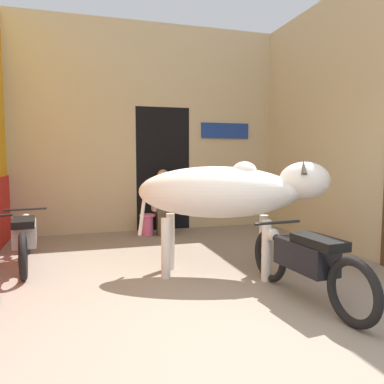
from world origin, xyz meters
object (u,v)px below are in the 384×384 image
(motorcycle_near, at_px, (305,260))
(plastic_stool, at_px, (147,224))
(cow, at_px, (227,192))
(bucket, at_px, (315,242))
(motorcycle_far, at_px, (25,236))
(shopkeeper_seated, at_px, (164,201))

(motorcycle_near, distance_m, plastic_stool, 3.70)
(cow, height_order, plastic_stool, cow)
(bucket, bearing_deg, plastic_stool, 141.29)
(motorcycle_near, relative_size, plastic_stool, 4.76)
(motorcycle_far, xyz_separation_m, bucket, (4.17, -0.40, -0.27))
(motorcycle_near, relative_size, motorcycle_far, 0.99)
(plastic_stool, height_order, bucket, plastic_stool)
(motorcycle_far, bearing_deg, plastic_stool, 37.32)
(motorcycle_far, relative_size, plastic_stool, 4.81)
(shopkeeper_seated, relative_size, plastic_stool, 3.08)
(bucket, bearing_deg, motorcycle_near, -127.14)
(motorcycle_far, xyz_separation_m, shopkeeper_seated, (2.20, 1.47, 0.23))
(cow, relative_size, shopkeeper_seated, 1.91)
(motorcycle_far, bearing_deg, cow, -25.28)
(cow, bearing_deg, motorcycle_far, 154.72)
(motorcycle_near, xyz_separation_m, motorcycle_far, (-2.87, 2.13, -0.01))
(motorcycle_near, bearing_deg, motorcycle_far, 143.37)
(shopkeeper_seated, bearing_deg, bucket, -43.48)
(motorcycle_far, relative_size, shopkeeper_seated, 1.56)
(cow, relative_size, motorcycle_near, 1.23)
(motorcycle_far, height_order, plastic_stool, motorcycle_far)
(cow, distance_m, plastic_stool, 2.75)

